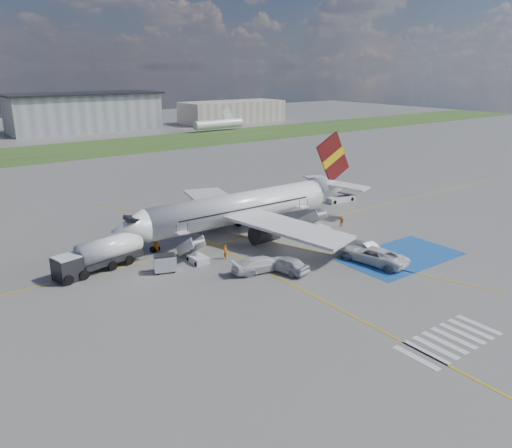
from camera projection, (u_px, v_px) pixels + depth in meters
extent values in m
plane|color=#60605E|center=(312.00, 266.00, 54.37)|extent=(400.00, 400.00, 0.00)
cube|color=#2D4C1E|center=(60.00, 152.00, 127.39)|extent=(400.00, 30.00, 0.01)
cube|color=gold|center=(248.00, 237.00, 63.59)|extent=(120.00, 0.20, 0.01)
cube|color=gold|center=(347.00, 313.00, 43.86)|extent=(0.20, 60.00, 0.01)
cube|color=gold|center=(248.00, 237.00, 63.59)|extent=(20.71, 56.45, 0.01)
cube|color=#194D9B|center=(401.00, 257.00, 56.93)|extent=(14.00, 8.00, 0.01)
cube|color=silver|center=(416.00, 358.00, 37.14)|extent=(0.60, 4.00, 0.01)
cube|color=silver|center=(426.00, 353.00, 37.82)|extent=(0.60, 4.00, 0.01)
cube|color=silver|center=(435.00, 348.00, 38.50)|extent=(0.60, 4.00, 0.01)
cube|color=silver|center=(445.00, 343.00, 39.17)|extent=(0.60, 4.00, 0.01)
cube|color=silver|center=(454.00, 338.00, 39.85)|extent=(0.60, 4.00, 0.01)
cube|color=silver|center=(462.00, 333.00, 40.53)|extent=(0.60, 4.00, 0.01)
cube|color=silver|center=(470.00, 329.00, 41.21)|extent=(0.60, 4.00, 0.01)
cube|color=silver|center=(478.00, 325.00, 41.88)|extent=(0.60, 4.00, 0.01)
cube|color=gray|center=(85.00, 113.00, 167.61)|extent=(48.00, 18.00, 12.00)
cube|color=gray|center=(232.00, 112.00, 193.87)|extent=(40.00, 16.00, 8.00)
cylinder|color=silver|center=(239.00, 208.00, 64.10)|extent=(26.00, 3.90, 3.90)
cone|color=silver|center=(129.00, 229.00, 55.64)|extent=(4.00, 3.90, 3.90)
cube|color=black|center=(133.00, 219.00, 55.66)|extent=(1.67, 1.90, 0.82)
cone|color=silver|center=(330.00, 187.00, 73.12)|extent=(6.50, 3.90, 3.90)
cube|color=silver|center=(287.00, 227.00, 58.31)|extent=(9.86, 15.95, 1.40)
cube|color=silver|center=(212.00, 198.00, 71.38)|extent=(9.86, 15.95, 1.40)
cylinder|color=#38383A|center=(266.00, 234.00, 60.40)|extent=(3.40, 2.10, 2.10)
cylinder|color=#38383A|center=(217.00, 213.00, 69.01)|extent=(3.40, 2.10, 2.10)
cube|color=#540E0E|center=(333.00, 158.00, 71.97)|extent=(6.62, 0.30, 7.45)
cube|color=gold|center=(333.00, 158.00, 71.97)|extent=(4.36, 0.40, 3.08)
cube|color=silver|center=(349.00, 186.00, 70.79)|extent=(4.73, 5.95, 0.49)
cube|color=silver|center=(318.00, 179.00, 75.71)|extent=(4.73, 5.95, 0.49)
cube|color=black|center=(248.00, 208.00, 62.49)|extent=(19.50, 0.04, 0.18)
cube|color=black|center=(231.00, 202.00, 65.50)|extent=(19.50, 0.04, 0.18)
cube|color=silver|center=(191.00, 246.00, 56.14)|extent=(1.40, 3.73, 2.32)
cube|color=silver|center=(182.00, 233.00, 57.28)|extent=(1.40, 1.00, 0.12)
cylinder|color=black|center=(177.00, 229.00, 56.72)|extent=(0.06, 0.06, 1.10)
cylinder|color=black|center=(187.00, 227.00, 57.51)|extent=(0.06, 0.06, 1.10)
cube|color=silver|center=(198.00, 259.00, 55.24)|extent=(1.60, 2.40, 0.70)
cube|color=silver|center=(313.00, 218.00, 66.58)|extent=(1.40, 3.73, 2.32)
cube|color=silver|center=(303.00, 207.00, 67.72)|extent=(1.40, 1.00, 0.12)
cylinder|color=black|center=(300.00, 204.00, 67.16)|extent=(0.06, 0.06, 1.10)
cylinder|color=black|center=(307.00, 202.00, 67.95)|extent=(0.06, 0.06, 1.10)
cube|color=silver|center=(320.00, 229.00, 65.68)|extent=(1.60, 2.40, 0.70)
cube|color=black|center=(67.00, 269.00, 50.40)|extent=(2.87, 2.87, 2.41)
cylinder|color=silver|center=(109.00, 248.00, 53.65)|extent=(7.48, 3.86, 2.41)
cube|color=black|center=(110.00, 258.00, 54.01)|extent=(7.48, 3.86, 0.52)
cube|color=silver|center=(165.00, 263.00, 52.45)|extent=(2.63, 2.06, 1.61)
cube|color=black|center=(164.00, 256.00, 52.19)|extent=(2.48, 1.91, 0.14)
cube|color=silver|center=(340.00, 199.00, 80.17)|extent=(5.01, 1.94, 0.82)
cube|color=black|center=(346.00, 194.00, 80.58)|extent=(3.28, 1.42, 0.91)
imported|color=silver|center=(286.00, 264.00, 52.51)|extent=(3.24, 5.40, 1.72)
imported|color=silver|center=(364.00, 247.00, 57.78)|extent=(2.37, 4.88, 1.54)
imported|color=white|center=(372.00, 252.00, 55.03)|extent=(3.80, 6.60, 2.34)
imported|color=white|center=(263.00, 261.00, 52.75)|extent=(5.56, 2.94, 2.07)
imported|color=orange|center=(226.00, 252.00, 56.09)|extent=(0.72, 0.68, 1.66)
imported|color=orange|center=(156.00, 246.00, 57.88)|extent=(0.85, 0.96, 1.65)
imported|color=orange|center=(342.00, 221.00, 67.35)|extent=(0.88, 0.94, 1.55)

